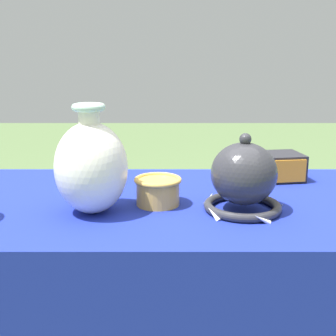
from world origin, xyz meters
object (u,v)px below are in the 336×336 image
Objects in this scene: vase_tall_bulbous at (91,166)px; cup_wide_ochre at (158,190)px; mosaic_tile_box at (277,167)px; vase_dome_bell at (243,179)px.

vase_tall_bulbous is 2.16× the size of cup_wide_ochre.
vase_tall_bulbous reaches higher than cup_wide_ochre.
mosaic_tile_box is at bearing 29.43° from vase_tall_bulbous.
cup_wide_ochre is (-0.37, -0.24, -0.00)m from mosaic_tile_box.
cup_wide_ochre is at bearing 168.03° from vase_dome_bell.
mosaic_tile_box is at bearing 33.10° from cup_wide_ochre.
vase_tall_bulbous is 1.28× the size of vase_dome_bell.
vase_tall_bulbous is at bearing -160.23° from cup_wide_ochre.
vase_dome_bell is (0.37, 0.01, -0.04)m from vase_tall_bulbous.
vase_tall_bulbous is at bearing -159.17° from mosaic_tile_box.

